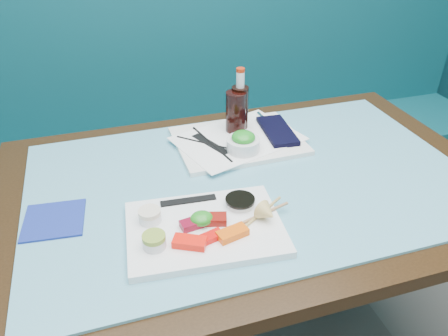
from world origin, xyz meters
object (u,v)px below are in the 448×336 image
object	(u,v)px
serving_tray	(238,141)
blue_napkin	(54,220)
cola_glass	(236,112)
cola_bottle_body	(240,110)
dining_table	(250,204)
booth_bench	(188,151)
sashimi_plate	(205,229)
seaweed_bowl	(243,145)

from	to	relation	value
serving_tray	blue_napkin	distance (m)	0.61
cola_glass	cola_bottle_body	xyz separation A→B (m)	(0.02, 0.02, -0.00)
dining_table	serving_tray	world-z (taller)	serving_tray
cola_glass	serving_tray	bearing A→B (deg)	-100.30
booth_bench	cola_glass	bearing A→B (deg)	-86.05
serving_tray	cola_glass	world-z (taller)	cola_glass
serving_tray	blue_napkin	world-z (taller)	serving_tray
sashimi_plate	cola_bottle_body	xyz separation A→B (m)	(0.24, 0.46, 0.07)
sashimi_plate	seaweed_bowl	world-z (taller)	seaweed_bowl
dining_table	cola_glass	distance (m)	0.31
dining_table	cola_glass	bearing A→B (deg)	81.22
sashimi_plate	cola_bottle_body	size ratio (longest dim) A/B	2.31
booth_bench	sashimi_plate	distance (m)	1.11
cola_glass	blue_napkin	world-z (taller)	cola_glass
blue_napkin	seaweed_bowl	bearing A→B (deg)	16.19
sashimi_plate	cola_bottle_body	world-z (taller)	cola_bottle_body
dining_table	cola_glass	world-z (taller)	cola_glass
booth_bench	serving_tray	bearing A→B (deg)	-87.29
serving_tray	blue_napkin	xyz separation A→B (m)	(-0.56, -0.23, -0.00)
seaweed_bowl	serving_tray	bearing A→B (deg)	82.41
dining_table	serving_tray	size ratio (longest dim) A/B	3.57
sashimi_plate	cola_bottle_body	bearing A→B (deg)	67.20
booth_bench	sashimi_plate	xyz separation A→B (m)	(-0.18, -1.02, 0.39)
sashimi_plate	seaweed_bowl	size ratio (longest dim) A/B	3.59
cola_glass	cola_bottle_body	size ratio (longest dim) A/B	0.86
cola_glass	blue_napkin	size ratio (longest dim) A/B	0.94
sashimi_plate	cola_glass	distance (m)	0.50
sashimi_plate	booth_bench	bearing A→B (deg)	85.08
serving_tray	seaweed_bowl	world-z (taller)	seaweed_bowl
booth_bench	dining_table	world-z (taller)	booth_bench
booth_bench	cola_bottle_body	xyz separation A→B (m)	(0.06, -0.56, 0.46)
cola_glass	booth_bench	bearing A→B (deg)	93.95
booth_bench	cola_glass	xyz separation A→B (m)	(0.04, -0.58, 0.47)
dining_table	serving_tray	xyz separation A→B (m)	(0.03, 0.20, 0.10)
sashimi_plate	serving_tray	distance (m)	0.44
booth_bench	dining_table	size ratio (longest dim) A/B	2.14
dining_table	seaweed_bowl	bearing A→B (deg)	81.19
dining_table	seaweed_bowl	world-z (taller)	seaweed_bowl
sashimi_plate	serving_tray	size ratio (longest dim) A/B	0.93
seaweed_bowl	cola_glass	size ratio (longest dim) A/B	0.75
cola_glass	sashimi_plate	bearing A→B (deg)	-117.15
booth_bench	blue_napkin	size ratio (longest dim) A/B	20.92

